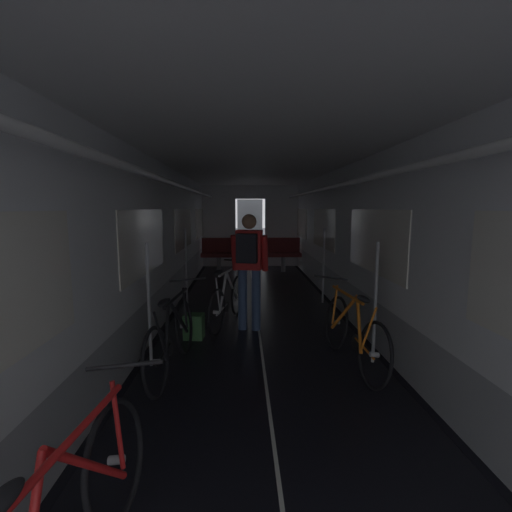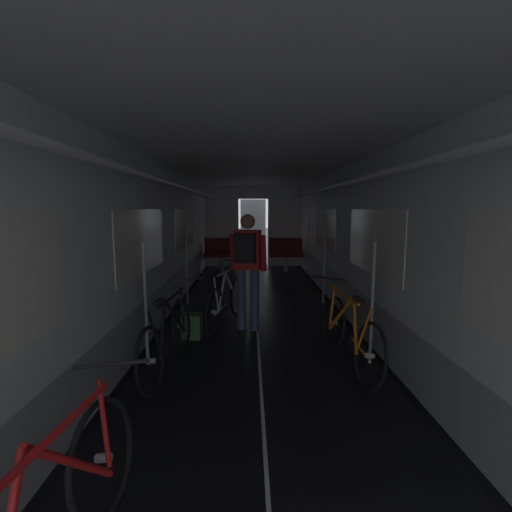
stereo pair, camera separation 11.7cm
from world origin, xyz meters
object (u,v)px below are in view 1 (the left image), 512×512
bicycle_black (172,338)px  bicycle_orange (353,333)px  bench_seat_far_left (219,252)px  backpack_on_floor (194,326)px  person_cyclist_aisle (249,261)px  bench_seat_far_right (283,251)px  bicycle_silver_in_aisle (228,300)px

bicycle_black → bicycle_orange: (2.00, 0.09, -0.00)m
bench_seat_far_left → backpack_on_floor: size_ratio=2.89×
person_cyclist_aisle → backpack_on_floor: size_ratio=4.96×
bicycle_black → backpack_on_floor: (0.10, 0.98, -0.21)m
bench_seat_far_left → bench_seat_far_right: (1.80, 0.00, 0.00)m
person_cyclist_aisle → backpack_on_floor: bearing=-157.4°
bicycle_black → person_cyclist_aisle: size_ratio=1.00×
backpack_on_floor → bicycle_orange: bearing=-25.0°
bicycle_orange → bicycle_silver_in_aisle: (-1.47, 1.47, 0.00)m
bench_seat_far_left → person_cyclist_aisle: size_ratio=0.58×
bicycle_black → bicycle_silver_in_aisle: size_ratio=1.03×
person_cyclist_aisle → bicycle_black: bearing=-123.5°
bench_seat_far_left → backpack_on_floor: 5.16m
bench_seat_far_left → bicycle_silver_in_aisle: bench_seat_far_left is taller
bicycle_orange → backpack_on_floor: (-1.90, 0.89, -0.21)m
bench_seat_far_right → bicycle_black: bearing=-107.2°
bicycle_silver_in_aisle → backpack_on_floor: (-0.44, -0.58, -0.21)m
bench_seat_far_left → bicycle_black: 6.13m
bicycle_silver_in_aisle → backpack_on_floor: size_ratio=4.81×
person_cyclist_aisle → bicycle_silver_in_aisle: 0.76m
bench_seat_far_left → backpack_on_floor: (0.00, -5.15, -0.40)m
bench_seat_far_right → bicycle_black: bench_seat_far_right is taller
bench_seat_far_left → bicycle_silver_in_aisle: 4.59m
bench_seat_far_right → bicycle_silver_in_aisle: size_ratio=0.60×
bicycle_black → bicycle_silver_in_aisle: bearing=71.0°
bench_seat_far_right → bicycle_orange: size_ratio=0.58×
bicycle_black → backpack_on_floor: size_ratio=4.98×
bicycle_black → bicycle_orange: 2.00m
bench_seat_far_right → bicycle_orange: (0.11, -6.04, -0.19)m
bench_seat_far_left → backpack_on_floor: bearing=-90.0°
bench_seat_far_right → bicycle_black: 6.41m
bench_seat_far_left → bicycle_orange: size_ratio=0.58×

